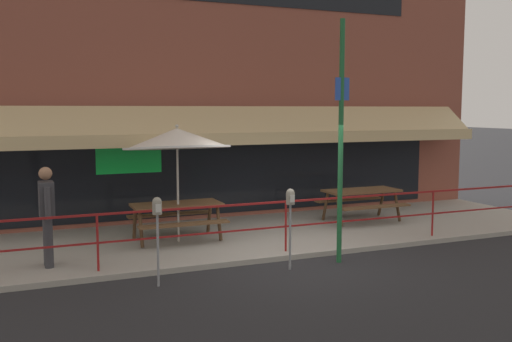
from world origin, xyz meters
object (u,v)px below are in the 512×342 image
pedestrian_walking (47,211)px  street_sign_pole (341,140)px  picnic_table_centre (362,196)px  patio_umbrella_left (177,139)px  picnic_table_left (177,211)px  parking_meter_far (290,204)px  parking_meter_near (157,214)px

pedestrian_walking → street_sign_pole: size_ratio=0.39×
picnic_table_centre → street_sign_pole: (-2.22, -2.67, 1.53)m
patio_umbrella_left → street_sign_pole: bearing=-44.2°
picnic_table_left → patio_umbrella_left: bearing=-90.0°
picnic_table_left → street_sign_pole: street_sign_pole is taller
picnic_table_left → street_sign_pole: (2.38, -2.43, 1.53)m
pedestrian_walking → patio_umbrella_left: bearing=20.4°
patio_umbrella_left → parking_meter_far: size_ratio=1.68×
parking_meter_near → parking_meter_far: 2.33m
pedestrian_walking → parking_meter_far: 4.14m
picnic_table_left → picnic_table_centre: (4.60, 0.24, 0.00)m
picnic_table_left → street_sign_pole: bearing=-45.6°
picnic_table_left → patio_umbrella_left: patio_umbrella_left is taller
picnic_table_left → pedestrian_walking: 2.76m
picnic_table_centre → picnic_table_left: bearing=-177.0°
picnic_table_left → picnic_table_centre: same height
picnic_table_centre → parking_meter_far: bearing=-139.6°
picnic_table_left → parking_meter_near: 2.79m
picnic_table_centre → pedestrian_walking: (-7.13, -1.30, 0.35)m
parking_meter_near → parking_meter_far: same height
patio_umbrella_left → parking_meter_near: size_ratio=1.68×
picnic_table_centre → patio_umbrella_left: bearing=-175.5°
parking_meter_near → picnic_table_left: bearing=69.1°
patio_umbrella_left → parking_meter_near: patio_umbrella_left is taller
picnic_table_left → pedestrian_walking: pedestrian_walking is taller
picnic_table_centre → pedestrian_walking: bearing=-169.6°
street_sign_pole → patio_umbrella_left: bearing=135.8°
picnic_table_centre → parking_meter_far: 4.29m
patio_umbrella_left → pedestrian_walking: 2.92m
patio_umbrella_left → street_sign_pole: 3.32m
picnic_table_left → patio_umbrella_left: (0.00, -0.12, 1.47)m
pedestrian_walking → street_sign_pole: (4.91, -1.37, 1.17)m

